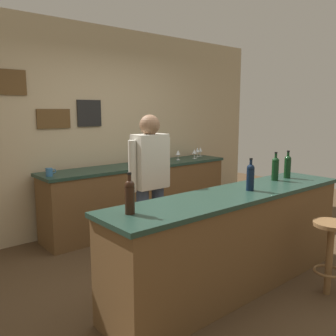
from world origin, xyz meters
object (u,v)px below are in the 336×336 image
object	(u,v)px
bar_stool	(330,246)
wine_glass_e	(200,150)
wine_glass_a	(167,153)
wine_glass_b	(178,153)
wine_bottle_b	(250,176)
wine_glass_d	(197,150)
wine_glass_c	(194,152)
wine_bottle_c	(275,168)
wine_bottle_d	(288,166)
wine_bottle_a	(130,196)
coffee_mug	(49,172)
bartender	(150,181)

from	to	relation	value
bar_stool	wine_glass_e	distance (m)	3.07
bar_stool	wine_glass_a	xyz separation A→B (m)	(0.41, 2.78, 0.55)
wine_glass_a	wine_glass_b	world-z (taller)	same
bar_stool	wine_bottle_b	distance (m)	0.94
wine_bottle_b	wine_glass_d	world-z (taller)	wine_bottle_b
wine_glass_d	wine_glass_e	xyz separation A→B (m)	(0.10, 0.03, 0.00)
wine_glass_e	wine_glass_c	bearing A→B (deg)	-151.96
wine_bottle_b	wine_bottle_c	distance (m)	0.61
bar_stool	wine_bottle_d	bearing A→B (deg)	59.24
wine_bottle_a	wine_bottle_c	world-z (taller)	same
wine_glass_a	wine_bottle_d	bearing A→B (deg)	-89.19
wine_bottle_b	coffee_mug	bearing A→B (deg)	118.76
bartender	wine_glass_a	world-z (taller)	bartender
bar_stool	wine_glass_b	distance (m)	2.81
bar_stool	wine_glass_a	distance (m)	2.86
bar_stool	wine_glass_d	world-z (taller)	wine_glass_d
wine_bottle_d	coffee_mug	distance (m)	2.72
wine_bottle_d	wine_glass_a	distance (m)	2.05
bar_stool	wine_glass_b	world-z (taller)	wine_glass_b
wine_bottle_a	wine_bottle_d	bearing A→B (deg)	0.94
wine_bottle_a	wine_glass_c	distance (m)	3.19
wine_glass_b	coffee_mug	size ratio (longest dim) A/B	1.24
bartender	wine_glass_a	bearing A→B (deg)	44.56
bar_stool	wine_glass_b	xyz separation A→B (m)	(0.57, 2.70, 0.55)
wine_bottle_d	wine_glass_c	distance (m)	1.95
wine_bottle_b	wine_bottle_d	xyz separation A→B (m)	(0.82, 0.12, 0.00)
bar_stool	wine_glass_b	bearing A→B (deg)	78.15
bartender	wine_bottle_c	xyz separation A→B (m)	(1.08, -0.78, 0.12)
wine_glass_b	wine_glass_d	size ratio (longest dim) A/B	1.00
bar_stool	wine_bottle_b	xyz separation A→B (m)	(-0.39, 0.61, 0.60)
wine_glass_a	wine_bottle_c	bearing A→B (deg)	-95.44
wine_bottle_a	wine_glass_b	world-z (taller)	wine_bottle_a
bartender	bar_stool	xyz separation A→B (m)	(0.87, -1.52, -0.48)
wine_bottle_c	wine_glass_a	distance (m)	2.05
wine_glass_d	wine_bottle_d	bearing A→B (deg)	-106.72
bartender	wine_bottle_d	size ratio (longest dim) A/B	5.29
wine_bottle_a	wine_bottle_d	size ratio (longest dim) A/B	1.00
wine_bottle_c	wine_bottle_b	bearing A→B (deg)	-167.83
wine_glass_b	wine_glass_e	xyz separation A→B (m)	(0.58, 0.09, 0.00)
wine_bottle_a	wine_glass_c	bearing A→B (deg)	37.47
wine_glass_a	wine_glass_b	bearing A→B (deg)	-25.70
wine_bottle_b	wine_glass_e	size ratio (longest dim) A/B	1.97
bartender	wine_bottle_b	xyz separation A→B (m)	(0.48, -0.91, 0.12)
wine_bottle_a	wine_glass_c	size ratio (longest dim) A/B	1.97
wine_glass_b	bar_stool	bearing A→B (deg)	-101.85
wine_glass_d	wine_bottle_c	bearing A→B (deg)	-112.38
wine_glass_a	wine_glass_e	distance (m)	0.74
wine_bottle_a	bartender	bearing A→B (deg)	45.59
coffee_mug	bar_stool	bearing A→B (deg)	-60.43
bar_stool	wine_glass_c	size ratio (longest dim) A/B	4.39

